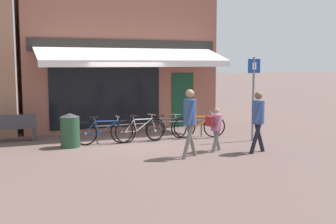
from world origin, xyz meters
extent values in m
plane|color=brown|center=(0.00, 0.00, 0.00)|extent=(160.00, 160.00, 0.00)
cube|color=#8E5647|center=(0.53, 3.91, 2.68)|extent=(7.33, 3.00, 5.36)
cube|color=black|center=(-0.28, 2.40, 1.25)|extent=(4.03, 0.04, 2.20)
cube|color=#143D28|center=(2.73, 2.40, 1.05)|extent=(0.90, 0.04, 2.10)
cube|color=#282623|center=(0.53, 2.39, 3.09)|extent=(6.96, 0.06, 0.44)
cube|color=white|center=(0.53, 1.58, 2.77)|extent=(6.60, 1.67, 0.50)
cube|color=white|center=(0.53, 0.76, 2.44)|extent=(6.60, 0.03, 0.20)
cylinder|color=#47494F|center=(0.62, 0.17, 0.55)|extent=(3.67, 0.04, 0.04)
cylinder|color=#47494F|center=(-1.16, 0.17, 0.28)|extent=(0.04, 0.04, 0.55)
cylinder|color=#47494F|center=(2.41, 0.17, 0.28)|extent=(0.04, 0.04, 0.55)
torus|color=black|center=(-0.42, 0.03, 0.36)|extent=(0.72, 0.13, 0.72)
cylinder|color=#9E9EA3|center=(-0.42, 0.03, 0.36)|extent=(0.07, 0.07, 0.07)
torus|color=black|center=(-1.53, 0.12, 0.36)|extent=(0.72, 0.13, 0.72)
cylinder|color=#9E9EA3|center=(-1.53, 0.12, 0.36)|extent=(0.07, 0.07, 0.07)
cylinder|color=#1E4793|center=(-0.84, 0.07, 0.52)|extent=(0.62, 0.07, 0.39)
cylinder|color=#1E4793|center=(-0.88, 0.08, 0.71)|extent=(0.69, 0.09, 0.05)
cylinder|color=#1E4793|center=(-1.18, 0.10, 0.53)|extent=(0.12, 0.06, 0.38)
cylinder|color=#1E4793|center=(-1.33, 0.10, 0.35)|extent=(0.39, 0.07, 0.05)
cylinder|color=#1E4793|center=(-1.38, 0.11, 0.54)|extent=(0.33, 0.05, 0.38)
cylinder|color=#1E4793|center=(-0.48, 0.04, 0.53)|extent=(0.16, 0.06, 0.35)
cylinder|color=#9E9EA3|center=(-1.24, 0.11, 0.76)|extent=(0.06, 0.03, 0.11)
cube|color=black|center=(-1.25, 0.12, 0.83)|extent=(0.25, 0.12, 0.05)
cylinder|color=#9E9EA3|center=(-0.54, 0.06, 0.77)|extent=(0.03, 0.03, 0.14)
cylinder|color=#9E9EA3|center=(-0.54, 0.06, 0.84)|extent=(0.07, 0.52, 0.04)
torus|color=black|center=(0.73, 0.14, 0.36)|extent=(0.72, 0.17, 0.72)
cylinder|color=#9E9EA3|center=(0.73, 0.14, 0.36)|extent=(0.08, 0.07, 0.07)
torus|color=black|center=(-0.30, 0.00, 0.36)|extent=(0.72, 0.17, 0.72)
cylinder|color=#9E9EA3|center=(-0.30, 0.00, 0.36)|extent=(0.08, 0.07, 0.07)
cylinder|color=#BCB7B2|center=(0.34, 0.09, 0.52)|extent=(0.58, 0.13, 0.38)
cylinder|color=#BCB7B2|center=(0.30, 0.10, 0.70)|extent=(0.64, 0.12, 0.05)
cylinder|color=#BCB7B2|center=(0.02, 0.05, 0.53)|extent=(0.12, 0.04, 0.38)
cylinder|color=#BCB7B2|center=(-0.12, 0.02, 0.35)|extent=(0.37, 0.08, 0.05)
cylinder|color=#BCB7B2|center=(-0.16, 0.03, 0.53)|extent=(0.31, 0.09, 0.37)
cylinder|color=#BCB7B2|center=(0.67, 0.14, 0.53)|extent=(0.15, 0.04, 0.35)
cylinder|color=#9E9EA3|center=(-0.03, 0.05, 0.76)|extent=(0.05, 0.03, 0.11)
cube|color=black|center=(-0.05, 0.05, 0.83)|extent=(0.25, 0.13, 0.05)
cylinder|color=#9E9EA3|center=(0.62, 0.14, 0.76)|extent=(0.03, 0.04, 0.14)
cylinder|color=#9E9EA3|center=(0.62, 0.14, 0.83)|extent=(0.09, 0.52, 0.05)
torus|color=black|center=(1.61, 0.23, 0.33)|extent=(0.67, 0.28, 0.67)
cylinder|color=#9E9EA3|center=(1.61, 0.23, 0.33)|extent=(0.09, 0.08, 0.08)
torus|color=black|center=(0.66, -0.03, 0.33)|extent=(0.67, 0.28, 0.67)
cylinder|color=#9E9EA3|center=(0.66, -0.03, 0.33)|extent=(0.09, 0.08, 0.08)
cylinder|color=black|center=(1.25, 0.15, 0.48)|extent=(0.53, 0.21, 0.36)
cylinder|color=black|center=(1.21, 0.15, 0.65)|extent=(0.59, 0.19, 0.05)
cylinder|color=black|center=(0.95, 0.06, 0.49)|extent=(0.12, 0.05, 0.35)
cylinder|color=black|center=(0.83, 0.01, 0.33)|extent=(0.34, 0.12, 0.05)
cylinder|color=black|center=(0.79, 0.02, 0.50)|extent=(0.29, 0.14, 0.35)
cylinder|color=black|center=(1.55, 0.23, 0.49)|extent=(0.14, 0.03, 0.32)
cylinder|color=#9E9EA3|center=(0.90, 0.07, 0.71)|extent=(0.06, 0.03, 0.11)
cube|color=black|center=(0.88, 0.07, 0.78)|extent=(0.26, 0.16, 0.06)
cylinder|color=#9E9EA3|center=(1.49, 0.24, 0.71)|extent=(0.04, 0.04, 0.14)
cylinder|color=#9E9EA3|center=(1.49, 0.24, 0.78)|extent=(0.16, 0.51, 0.07)
torus|color=black|center=(2.71, -0.19, 0.37)|extent=(0.73, 0.31, 0.73)
cylinder|color=#9E9EA3|center=(2.71, -0.19, 0.37)|extent=(0.09, 0.08, 0.07)
torus|color=black|center=(1.75, 0.09, 0.37)|extent=(0.73, 0.31, 0.73)
cylinder|color=#9E9EA3|center=(1.75, 0.09, 0.37)|extent=(0.09, 0.08, 0.07)
cylinder|color=orange|center=(2.34, -0.10, 0.53)|extent=(0.54, 0.22, 0.39)
cylinder|color=orange|center=(2.30, -0.10, 0.72)|extent=(0.60, 0.20, 0.05)
cylinder|color=orange|center=(2.04, -0.01, 0.54)|extent=(0.12, 0.05, 0.39)
cylinder|color=orange|center=(1.92, 0.04, 0.36)|extent=(0.35, 0.13, 0.05)
cylinder|color=orange|center=(1.87, 0.04, 0.55)|extent=(0.29, 0.15, 0.38)
cylinder|color=orange|center=(2.65, -0.19, 0.54)|extent=(0.15, 0.04, 0.35)
cylinder|color=#9E9EA3|center=(1.99, -0.02, 0.78)|extent=(0.05, 0.02, 0.11)
cube|color=black|center=(1.97, -0.02, 0.84)|extent=(0.26, 0.17, 0.06)
cylinder|color=#9E9EA3|center=(2.59, -0.19, 0.78)|extent=(0.04, 0.04, 0.14)
cylinder|color=#9E9EA3|center=(2.59, -0.20, 0.85)|extent=(0.17, 0.51, 0.07)
cylinder|color=slate|center=(0.78, -2.43, 0.43)|extent=(0.36, 0.17, 0.89)
cylinder|color=slate|center=(0.57, -2.65, 0.43)|extent=(0.36, 0.17, 0.89)
cylinder|color=#334C7F|center=(0.68, -2.54, 1.19)|extent=(0.38, 0.38, 0.68)
sphere|color=#A87A5B|center=(0.68, -2.54, 1.68)|extent=(0.22, 0.22, 0.22)
cylinder|color=#334C7F|center=(0.61, -2.74, 1.19)|extent=(0.30, 0.19, 0.60)
cylinder|color=#334C7F|center=(0.74, -2.34, 1.19)|extent=(0.30, 0.19, 0.60)
cylinder|color=slate|center=(1.78, -2.02, 0.29)|extent=(0.27, 0.13, 0.61)
cylinder|color=slate|center=(1.63, -2.21, 0.29)|extent=(0.27, 0.13, 0.61)
cylinder|color=#B26684|center=(1.71, -2.12, 0.81)|extent=(0.33, 0.33, 0.46)
sphere|color=#A87A5B|center=(1.71, -2.12, 1.14)|extent=(0.15, 0.15, 0.15)
cylinder|color=#B26684|center=(1.66, -2.30, 0.81)|extent=(0.23, 0.16, 0.41)
cylinder|color=#B26684|center=(1.76, -1.94, 0.81)|extent=(0.23, 0.16, 0.41)
cube|color=maroon|center=(1.49, -2.14, 0.87)|extent=(0.17, 0.27, 0.28)
cylinder|color=black|center=(2.79, -2.65, 0.40)|extent=(0.35, 0.14, 0.84)
cylinder|color=black|center=(2.54, -2.81, 0.40)|extent=(0.35, 0.14, 0.84)
cylinder|color=#334C7F|center=(2.66, -2.73, 1.13)|extent=(0.38, 0.38, 0.64)
sphere|color=brown|center=(2.66, -2.73, 1.59)|extent=(0.21, 0.21, 0.21)
cylinder|color=#334C7F|center=(2.55, -2.92, 1.13)|extent=(0.29, 0.14, 0.57)
cylinder|color=#334C7F|center=(2.78, -2.54, 1.13)|extent=(0.29, 0.14, 0.57)
cylinder|color=#23472D|center=(-1.99, 0.03, 0.45)|extent=(0.56, 0.56, 0.90)
cone|color=#33353A|center=(-1.99, 0.03, 0.96)|extent=(0.57, 0.57, 0.11)
cylinder|color=slate|center=(3.57, -1.15, 1.33)|extent=(0.07, 0.07, 2.66)
cube|color=#14429E|center=(3.57, -1.16, 2.38)|extent=(0.44, 0.02, 0.44)
cube|color=white|center=(3.57, -1.17, 2.38)|extent=(0.14, 0.01, 0.22)
cube|color=#38383D|center=(-3.60, 1.65, 0.45)|extent=(1.64, 0.64, 0.06)
cube|color=#38383D|center=(-3.62, 1.47, 0.67)|extent=(1.59, 0.26, 0.40)
cube|color=#38383D|center=(-2.88, 1.56, 0.23)|extent=(0.12, 0.36, 0.45)
camera|label=1|loc=(-4.03, -12.36, 2.47)|focal=45.00mm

